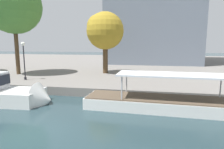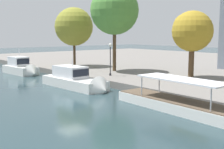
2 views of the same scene
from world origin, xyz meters
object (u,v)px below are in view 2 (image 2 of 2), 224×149
(motor_yacht_0, at_px, (22,69))
(tour_boat_2, at_px, (191,110))
(tree_1, at_px, (73,27))
(motor_yacht_1, at_px, (77,82))
(tree_4, at_px, (116,12))
(lamp_post, at_px, (110,55))
(tree_2, at_px, (191,31))
(mooring_bollard_0, at_px, (84,72))

(motor_yacht_0, relative_size, tour_boat_2, 0.58)
(tour_boat_2, xyz_separation_m, tree_1, (-29.42, 7.51, 7.01))
(motor_yacht_1, distance_m, tree_4, 13.92)
(motor_yacht_0, xyz_separation_m, lamp_post, (14.63, 6.04, 2.81))
(motor_yacht_0, relative_size, tree_2, 0.98)
(motor_yacht_1, height_order, mooring_bollard_0, motor_yacht_1)
(lamp_post, bearing_deg, tree_4, 132.72)
(tour_boat_2, bearing_deg, tree_4, 157.64)
(tree_1, distance_m, tree_4, 9.74)
(motor_yacht_0, height_order, motor_yacht_1, motor_yacht_0)
(tour_boat_2, distance_m, tree_4, 23.79)
(motor_yacht_1, bearing_deg, lamp_post, 96.45)
(lamp_post, bearing_deg, motor_yacht_0, -157.57)
(motor_yacht_1, distance_m, mooring_bollard_0, 5.35)
(tour_boat_2, xyz_separation_m, tree_4, (-20.04, 8.98, 9.15))
(tree_1, bearing_deg, motor_yacht_1, -30.59)
(motor_yacht_1, bearing_deg, tree_4, 111.64)
(lamp_post, distance_m, tree_1, 13.71)
(mooring_bollard_0, bearing_deg, motor_yacht_0, -162.12)
(motor_yacht_0, bearing_deg, tree_1, 73.83)
(mooring_bollard_0, bearing_deg, lamp_post, 38.46)
(tour_boat_2, relative_size, tree_1, 1.42)
(tour_boat_2, distance_m, mooring_bollard_0, 19.48)
(motor_yacht_1, xyz_separation_m, tour_boat_2, (15.38, 0.79, -0.40))
(motor_yacht_0, xyz_separation_m, tree_2, (22.18, 12.85, 5.83))
(tour_boat_2, height_order, tree_4, tree_4)
(tour_boat_2, xyz_separation_m, lamp_post, (-16.45, 5.10, 3.28))
(motor_yacht_1, height_order, tree_2, tree_2)
(mooring_bollard_0, distance_m, tree_4, 10.28)
(motor_yacht_0, bearing_deg, tour_boat_2, -3.36)
(lamp_post, height_order, tree_1, tree_1)
(mooring_bollard_0, height_order, tree_1, tree_1)
(tree_4, bearing_deg, tree_2, 14.73)
(tree_2, height_order, tree_4, tree_4)
(motor_yacht_1, height_order, lamp_post, lamp_post)
(tree_1, distance_m, tree_2, 21.00)
(lamp_post, relative_size, tree_2, 0.51)
(tree_4, bearing_deg, lamp_post, -47.28)
(motor_yacht_0, distance_m, tour_boat_2, 31.10)
(mooring_bollard_0, distance_m, tree_1, 12.74)
(tree_1, bearing_deg, lamp_post, -10.54)
(motor_yacht_0, bearing_deg, motor_yacht_1, -4.53)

